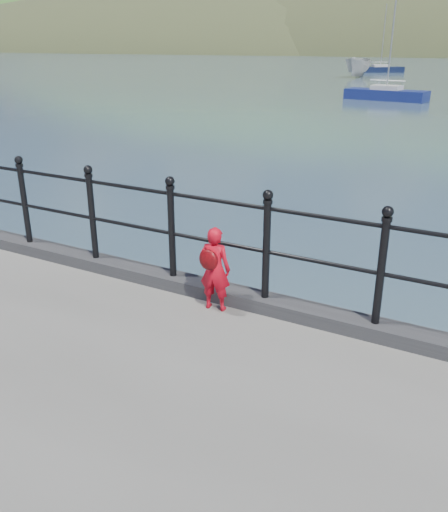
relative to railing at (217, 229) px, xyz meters
The scene contains 7 objects.
ground 1.83m from the railing, 90.00° to the left, with size 600.00×600.00×0.00m, color #2D4251.
kerb 0.75m from the railing, 140.53° to the right, with size 60.00×0.30×0.15m, color #28282B.
railing is the anchor object (origin of this frame).
child 0.45m from the railing, 65.52° to the right, with size 0.37×0.32×0.94m.
launch_white 61.10m from the railing, 104.65° to the left, with size 2.20×5.84×2.26m, color beige.
sailboat_port 35.18m from the railing, 100.39° to the left, with size 5.72×2.45×8.10m.
sailboat_left 74.05m from the railing, 102.62° to the left, with size 6.03×4.95×8.58m.
Camera 1 is at (2.80, -5.01, 3.72)m, focal length 38.00 mm.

